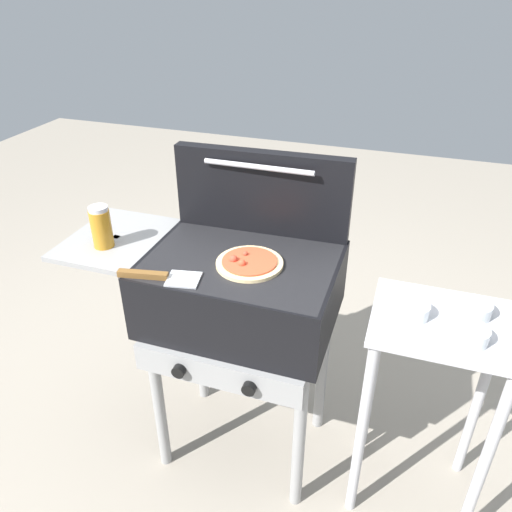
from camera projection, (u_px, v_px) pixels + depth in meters
name	position (u px, v px, depth m)	size (l,w,h in m)	color
ground_plane	(245.00, 441.00, 2.11)	(8.00, 8.00, 0.00)	gray
grill	(238.00, 294.00, 1.73)	(0.96, 0.53, 0.90)	black
grill_lid_open	(262.00, 192.00, 1.75)	(0.63, 0.09, 0.30)	black
pizza_pepperoni	(249.00, 263.00, 1.61)	(0.22, 0.22, 0.04)	beige
sauce_jar	(101.00, 227.00, 1.69)	(0.07, 0.07, 0.15)	#B77A1E
spatula	(160.00, 276.00, 1.55)	(0.27, 0.11, 0.02)	#B7BABF
prep_table	(431.00, 378.00, 1.64)	(0.44, 0.36, 0.81)	#B2B2B7
topping_bowl_near	(413.00, 310.00, 1.53)	(0.10, 0.10, 0.04)	silver
topping_bowl_far	(474.00, 309.00, 1.53)	(0.10, 0.10, 0.04)	silver
topping_bowl_middle	(471.00, 335.00, 1.43)	(0.10, 0.10, 0.04)	silver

